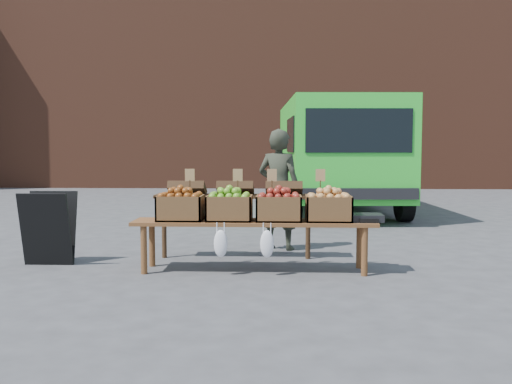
# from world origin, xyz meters

# --- Properties ---
(ground) EXTENTS (80.00, 80.00, 0.00)m
(ground) POSITION_xyz_m (0.00, 0.00, 0.00)
(ground) COLOR #474749
(brick_building) EXTENTS (24.00, 4.00, 10.00)m
(brick_building) POSITION_xyz_m (0.00, 15.00, 5.00)
(brick_building) COLOR brown
(brick_building) RESTS_ON ground
(delivery_van) EXTENTS (2.64, 5.28, 2.31)m
(delivery_van) POSITION_xyz_m (1.56, 6.34, 1.16)
(delivery_van) COLOR #2ED833
(delivery_van) RESTS_ON ground
(vendor) EXTENTS (0.70, 0.59, 1.63)m
(vendor) POSITION_xyz_m (0.33, 1.80, 0.81)
(vendor) COLOR #2E3326
(vendor) RESTS_ON ground
(chalkboard_sign) EXTENTS (0.58, 0.32, 0.88)m
(chalkboard_sign) POSITION_xyz_m (-2.38, 0.66, 0.44)
(chalkboard_sign) COLOR black
(chalkboard_sign) RESTS_ON ground
(back_table) EXTENTS (2.10, 0.44, 1.04)m
(back_table) POSITION_xyz_m (-0.21, 1.15, 0.52)
(back_table) COLOR #3B2616
(back_table) RESTS_ON ground
(display_bench) EXTENTS (2.70, 0.56, 0.57)m
(display_bench) POSITION_xyz_m (0.06, 0.43, 0.28)
(display_bench) COLOR brown
(display_bench) RESTS_ON ground
(crate_golden_apples) EXTENTS (0.50, 0.40, 0.28)m
(crate_golden_apples) POSITION_xyz_m (-0.77, 0.43, 0.71)
(crate_golden_apples) COLOR #953F0F
(crate_golden_apples) RESTS_ON display_bench
(crate_russet_pears) EXTENTS (0.50, 0.40, 0.28)m
(crate_russet_pears) POSITION_xyz_m (-0.22, 0.43, 0.71)
(crate_russet_pears) COLOR #417A15
(crate_russet_pears) RESTS_ON display_bench
(crate_red_apples) EXTENTS (0.50, 0.40, 0.28)m
(crate_red_apples) POSITION_xyz_m (0.33, 0.43, 0.71)
(crate_red_apples) COLOR #680909
(crate_red_apples) RESTS_ON display_bench
(crate_green_apples) EXTENTS (0.50, 0.40, 0.28)m
(crate_green_apples) POSITION_xyz_m (0.88, 0.43, 0.71)
(crate_green_apples) COLOR gold
(crate_green_apples) RESTS_ON display_bench
(weighing_scale) EXTENTS (0.34, 0.30, 0.08)m
(weighing_scale) POSITION_xyz_m (1.31, 0.43, 0.61)
(weighing_scale) COLOR black
(weighing_scale) RESTS_ON display_bench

